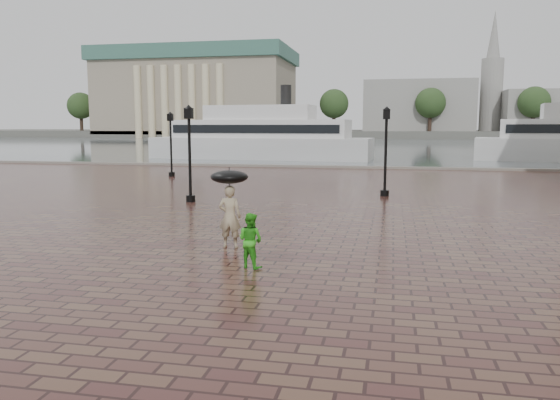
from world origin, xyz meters
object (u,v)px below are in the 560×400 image
Objects in this scene: adult_pedestrian at (230,217)px; street_lamps at (241,148)px; child_pedestrian at (250,240)px; ferry_near at (260,137)px.

street_lamps is at bearing -76.65° from adult_pedestrian.
street_lamps is 10.93× the size of child_pedestrian.
child_pedestrian is at bearing -73.53° from street_lamps.
child_pedestrian is 45.37m from ferry_near.
street_lamps is 28.20m from ferry_near.
ferry_near reaches higher than street_lamps.
ferry_near is (-5.61, 27.63, 0.01)m from street_lamps.
street_lamps is 14.92m from adult_pedestrian.
ferry_near is (-10.48, 44.11, 1.63)m from child_pedestrian.
adult_pedestrian reaches higher than child_pedestrian.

